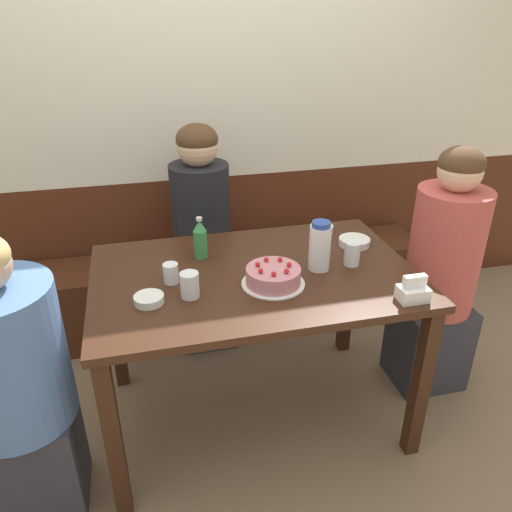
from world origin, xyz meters
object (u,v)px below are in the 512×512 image
object	(u,v)px
soju_bottle	(200,239)
glass_shot_small	(190,285)
bowl_rice_small	(322,229)
person_teal_shirt	(15,387)
water_pitcher	(320,246)
bowl_soup_white	(149,299)
person_pale_blue_shirt	(203,244)
bench_seat	(222,288)
bowl_side_dish	(354,242)
napkin_holder	(413,291)
person_grey_tee	(440,279)
glass_tumbler_short	(171,273)
glass_water_tall	(352,254)
birthday_cake	(273,276)

from	to	relation	value
soju_bottle	glass_shot_small	size ratio (longest dim) A/B	1.88
bowl_rice_small	person_teal_shirt	world-z (taller)	person_teal_shirt
water_pitcher	bowl_soup_white	bearing A→B (deg)	-171.66
bowl_rice_small	person_pale_blue_shirt	distance (m)	0.68
bench_seat	person_teal_shirt	xyz separation A→B (m)	(-0.93, -1.09, 0.35)
soju_bottle	bowl_side_dish	xyz separation A→B (m)	(0.71, -0.05, -0.07)
napkin_holder	person_teal_shirt	bearing A→B (deg)	176.28
soju_bottle	person_grey_tee	bearing A→B (deg)	-7.84
glass_tumbler_short	napkin_holder	bearing A→B (deg)	-22.14
bench_seat	glass_water_tall	bearing A→B (deg)	-63.84
napkin_holder	bowl_side_dish	distance (m)	0.50
water_pitcher	glass_shot_small	size ratio (longest dim) A/B	2.12
person_grey_tee	glass_tumbler_short	bearing A→B (deg)	1.77
bowl_soup_white	person_pale_blue_shirt	distance (m)	0.91
birthday_cake	water_pitcher	world-z (taller)	water_pitcher
person_teal_shirt	soju_bottle	bearing A→B (deg)	31.71
bench_seat	birthday_cake	world-z (taller)	birthday_cake
bench_seat	napkin_holder	xyz separation A→B (m)	(0.53, -1.18, 0.59)
birthday_cake	napkin_holder	xyz separation A→B (m)	(0.48, -0.24, 0.00)
birthday_cake	person_pale_blue_shirt	distance (m)	0.85
napkin_holder	bowl_rice_small	world-z (taller)	napkin_holder
napkin_holder	bowl_soup_white	bearing A→B (deg)	167.24
person_teal_shirt	person_pale_blue_shirt	bearing A→B (deg)	49.80
glass_shot_small	person_grey_tee	distance (m)	1.24
person_teal_shirt	birthday_cake	bearing A→B (deg)	8.52
bench_seat	napkin_holder	size ratio (longest dim) A/B	22.66
person_teal_shirt	person_grey_tee	world-z (taller)	person_grey_tee
bowl_side_dish	glass_tumbler_short	distance (m)	0.87
bowl_side_dish	glass_water_tall	xyz separation A→B (m)	(-0.09, -0.18, 0.04)
bench_seat	glass_tumbler_short	bearing A→B (deg)	-112.40
person_pale_blue_shirt	birthday_cake	bearing A→B (deg)	12.16
bowl_rice_small	birthday_cake	bearing A→B (deg)	-130.19
glass_tumbler_short	person_grey_tee	world-z (taller)	person_grey_tee
birthday_cake	bench_seat	bearing A→B (deg)	93.06
bench_seat	bowl_rice_small	xyz separation A→B (m)	(0.42, -0.51, 0.57)
glass_water_tall	person_pale_blue_shirt	size ratio (longest dim) A/B	0.08
glass_shot_small	bowl_side_dish	bearing A→B (deg)	19.00
glass_shot_small	person_teal_shirt	world-z (taller)	person_teal_shirt
person_grey_tee	person_teal_shirt	bearing A→B (deg)	9.14
glass_tumbler_short	person_grey_tee	size ratio (longest dim) A/B	0.07
water_pitcher	glass_shot_small	bearing A→B (deg)	-170.18
bowl_side_dish	glass_shot_small	distance (m)	0.84
bowl_rice_small	glass_tumbler_short	xyz separation A→B (m)	(-0.76, -0.32, 0.02)
person_teal_shirt	glass_tumbler_short	bearing A→B (deg)	23.90
person_grey_tee	bowl_rice_small	bearing A→B (deg)	-29.33
water_pitcher	bowl_rice_small	world-z (taller)	water_pitcher
bowl_soup_white	bowl_side_dish	distance (m)	0.99
glass_water_tall	person_teal_shirt	distance (m)	1.39
glass_shot_small	person_teal_shirt	size ratio (longest dim) A/B	0.09
glass_water_tall	glass_shot_small	distance (m)	0.71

